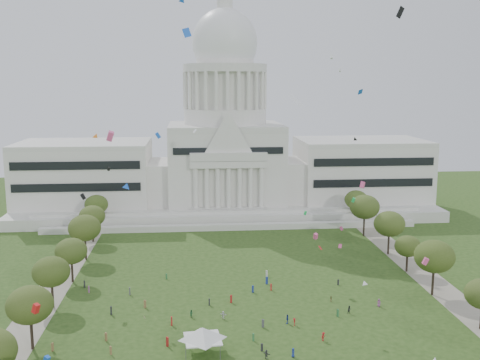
{
  "coord_description": "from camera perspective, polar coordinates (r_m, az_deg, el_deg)",
  "views": [
    {
      "loc": [
        -12.81,
        -106.52,
        50.63
      ],
      "look_at": [
        0.0,
        45.0,
        24.0
      ],
      "focal_mm": 42.0,
      "sensor_mm": 36.0,
      "label": 1
    }
  ],
  "objects": [
    {
      "name": "row_tree_r_4",
      "position": [
        171.86,
        14.94,
        -4.33
      ],
      "size": [
        9.19,
        9.19,
        13.06
      ],
      "color": "black",
      "rests_on": "ground"
    },
    {
      "name": "row_tree_r_5",
      "position": [
        189.88,
        12.55,
        -2.69
      ],
      "size": [
        9.82,
        9.82,
        13.96
      ],
      "color": "black",
      "rests_on": "ground"
    },
    {
      "name": "kite_swarm",
      "position": [
        114.46,
        2.23,
        -0.68
      ],
      "size": [
        86.5,
        107.53,
        65.51
      ],
      "color": "white",
      "rests_on": "ground"
    },
    {
      "name": "event_tent",
      "position": [
        109.47,
        -3.82,
        -15.25
      ],
      "size": [
        10.35,
        10.35,
        5.28
      ],
      "color": "#4C4C4C",
      "rests_on": "ground"
    },
    {
      "name": "person_6",
      "position": [
        109.81,
        5.42,
        -17.05
      ],
      "size": [
        0.71,
        0.95,
        1.76
      ],
      "primitive_type": "imported",
      "rotation": [
        0.0,
        0.0,
        1.39
      ],
      "color": "navy",
      "rests_on": "ground"
    },
    {
      "name": "row_tree_l_1",
      "position": [
        115.93,
        -20.57,
        -11.8
      ],
      "size": [
        8.86,
        8.86,
        12.59
      ],
      "color": "black",
      "rests_on": "ground"
    },
    {
      "name": "row_tree_r_3",
      "position": [
        158.28,
        16.67,
        -6.47
      ],
      "size": [
        7.01,
        7.01,
        9.98
      ],
      "color": "black",
      "rests_on": "ground"
    },
    {
      "name": "person_0",
      "position": [
        134.83,
        13.93,
        -12.01
      ],
      "size": [
        1.06,
        0.89,
        1.85
      ],
      "primitive_type": "imported",
      "rotation": [
        0.0,
        0.0,
        5.88
      ],
      "color": "#994C8C",
      "rests_on": "ground"
    },
    {
      "name": "person_9",
      "position": [
        116.44,
        8.46,
        -15.46
      ],
      "size": [
        1.29,
        1.23,
        1.83
      ],
      "primitive_type": "imported",
      "rotation": [
        0.0,
        0.0,
        0.71
      ],
      "color": "#B21E1E",
      "rests_on": "ground"
    },
    {
      "name": "row_tree_r_6",
      "position": [
        207.65,
        11.72,
        -1.98
      ],
      "size": [
        8.42,
        8.42,
        11.97
      ],
      "color": "black",
      "rests_on": "ground"
    },
    {
      "name": "person_10",
      "position": [
        135.52,
        9.23,
        -11.83
      ],
      "size": [
        0.47,
        0.82,
        1.37
      ],
      "primitive_type": "imported",
      "rotation": [
        0.0,
        0.0,
        1.6
      ],
      "color": "olive",
      "rests_on": "ground"
    },
    {
      "name": "row_tree_l_4",
      "position": [
        167.16,
        -15.51,
        -4.72
      ],
      "size": [
        9.29,
        9.29,
        13.21
      ],
      "color": "black",
      "rests_on": "ground"
    },
    {
      "name": "capitol",
      "position": [
        222.3,
        -1.49,
        2.61
      ],
      "size": [
        160.0,
        64.5,
        91.3
      ],
      "color": "silver",
      "rests_on": "ground"
    },
    {
      "name": "person_2",
      "position": [
        129.73,
        11.05,
        -12.8
      ],
      "size": [
        1.01,
        0.81,
        1.82
      ],
      "primitive_type": "imported",
      "rotation": [
        0.0,
        0.0,
        0.34
      ],
      "color": "#26262B",
      "rests_on": "ground"
    },
    {
      "name": "person_4",
      "position": [
        123.0,
        4.83,
        -13.89
      ],
      "size": [
        0.78,
        1.25,
        2.03
      ],
      "primitive_type": "imported",
      "rotation": [
        0.0,
        0.0,
        4.6
      ],
      "color": "navy",
      "rests_on": "ground"
    },
    {
      "name": "path_left",
      "position": [
        149.8,
        -18.42,
        -10.34
      ],
      "size": [
        8.0,
        160.0,
        0.04
      ],
      "primitive_type": "cube",
      "color": "gray",
      "rests_on": "ground"
    },
    {
      "name": "row_tree_l_5",
      "position": [
        185.34,
        -14.8,
        -3.57
      ],
      "size": [
        8.33,
        8.33,
        11.85
      ],
      "color": "black",
      "rests_on": "ground"
    },
    {
      "name": "distant_crowd",
      "position": [
        130.04,
        -4.88,
        -12.6
      ],
      "size": [
        64.07,
        41.87,
        1.94
      ],
      "color": "olive",
      "rests_on": "ground"
    },
    {
      "name": "row_tree_l_3",
      "position": [
        150.0,
        -16.78,
        -6.93
      ],
      "size": [
        8.12,
        8.12,
        11.55
      ],
      "color": "black",
      "rests_on": "ground"
    },
    {
      "name": "row_tree_l_6",
      "position": [
        203.07,
        -14.39,
        -2.42
      ],
      "size": [
        8.19,
        8.19,
        11.64
      ],
      "color": "black",
      "rests_on": "ground"
    },
    {
      "name": "person_8",
      "position": [
        126.09,
        -4.98,
        -13.35
      ],
      "size": [
        0.98,
        0.92,
        1.73
      ],
      "primitive_type": "imported",
      "rotation": [
        0.0,
        0.0,
        2.5
      ],
      "color": "#33723F",
      "rests_on": "ground"
    },
    {
      "name": "person_5",
      "position": [
        124.92,
        -1.72,
        -13.54
      ],
      "size": [
        1.75,
        1.25,
        1.75
      ],
      "primitive_type": "imported",
      "rotation": [
        0.0,
        0.0,
        2.72
      ],
      "color": "silver",
      "rests_on": "ground"
    },
    {
      "name": "row_tree_r_2",
      "position": [
        142.45,
        19.14,
        -7.35
      ],
      "size": [
        9.55,
        9.55,
        13.58
      ],
      "color": "black",
      "rests_on": "ground"
    },
    {
      "name": "row_tree_l_2",
      "position": [
        134.71,
        -18.64,
        -8.83
      ],
      "size": [
        8.42,
        8.42,
        11.97
      ],
      "color": "black",
      "rests_on": "ground"
    },
    {
      "name": "ground",
      "position": [
        118.64,
        1.9,
        -15.33
      ],
      "size": [
        400.0,
        400.0,
        0.0
      ],
      "primitive_type": "plane",
      "color": "#274516",
      "rests_on": "ground"
    },
    {
      "name": "path_right",
      "position": [
        157.79,
        18.38,
        -9.3
      ],
      "size": [
        8.0,
        160.0,
        0.04
      ],
      "primitive_type": "cube",
      "color": "gray",
      "rests_on": "ground"
    },
    {
      "name": "person_3",
      "position": [
        122.32,
        5.54,
        -14.14
      ],
      "size": [
        0.57,
        1.07,
        1.65
      ],
      "primitive_type": "imported",
      "rotation": [
        0.0,
        0.0,
        4.7
      ],
      "color": "#B21E1E",
      "rests_on": "ground"
    },
    {
      "name": "person_11",
      "position": [
        108.91,
        2.7,
        -17.27
      ],
      "size": [
        1.61,
        1.53,
        1.72
      ],
      "primitive_type": "imported",
      "rotation": [
        0.0,
        0.0,
        2.42
      ],
      "color": "#4C4C51",
      "rests_on": "ground"
    }
  ]
}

